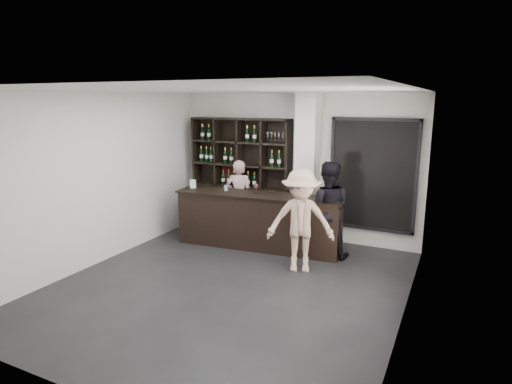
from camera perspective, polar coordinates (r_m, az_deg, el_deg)
The scene contains 12 objects.
floor at distance 6.66m, azimuth -3.61°, elevation -12.40°, with size 5.00×5.50×0.01m, color black.
wine_shelf at distance 9.00m, azimuth -2.06°, elevation 2.18°, with size 2.20×0.35×2.40m, color black, non-canonical shape.
structural_column at distance 8.28m, azimuth 6.84°, elevation 2.98°, with size 0.40×0.40×2.90m, color silver.
glass_panel at distance 8.20m, azimuth 15.29°, elevation 2.18°, with size 1.60×0.08×2.10m.
tasting_counter at distance 8.09m, azimuth 0.28°, elevation -3.87°, with size 3.18×0.66×1.05m.
taster_pink at distance 8.91m, azimuth -2.26°, elevation -0.66°, with size 0.57×0.37×1.56m, color #C89998.
taster_black at distance 7.64m, azimuth 9.45°, elevation -2.36°, with size 0.84×0.66×1.73m, color black.
customer at distance 6.97m, azimuth 5.97°, elevation -3.86°, with size 1.09×0.63×1.69m, color gray.
wine_glass at distance 7.98m, azimuth 0.02°, elevation 0.58°, with size 0.09×0.09×0.22m, color white, non-canonical shape.
spit_cup at distance 8.26m, azimuth -4.00°, elevation 0.55°, with size 0.08×0.08×0.11m, color silver.
napkin_stack at distance 7.76m, azimuth 6.30°, elevation -0.61°, with size 0.12×0.12×0.02m, color white.
card_stand at distance 8.58m, azimuth -8.41°, elevation 1.07°, with size 0.11×0.05×0.16m, color white.
Camera 1 is at (3.01, -5.26, 2.77)m, focal length 30.00 mm.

